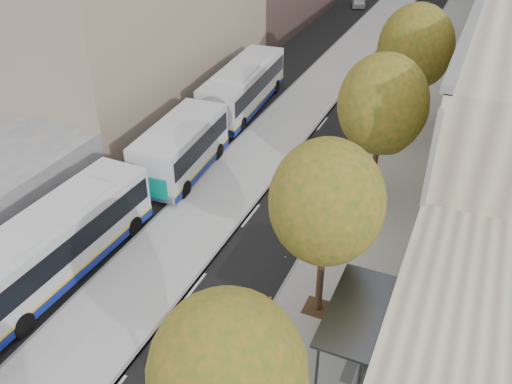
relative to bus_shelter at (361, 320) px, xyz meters
The scene contains 9 objects.
bus_platform 25.96m from the bus_shelter, 111.69° to the left, with size 4.25×150.00×0.15m, color #A6A6A6.
sidewalk 24.19m from the bus_shelter, 93.72° to the left, with size 4.75×150.00×0.08m, color gray.
bus_shelter is the anchor object (origin of this frame).
tree_b 6.93m from the bus_shelter, 109.31° to the right, with size 4.00×4.00×6.97m.
tree_c 4.23m from the bus_shelter, 135.67° to the left, with size 4.20×4.20×7.28m.
tree_d 11.70m from the bus_shelter, 100.71° to the left, with size 4.40×4.40×7.60m.
tree_e 20.45m from the bus_shelter, 95.95° to the left, with size 4.60×4.60×7.92m.
bus_far 19.91m from the bus_shelter, 130.96° to the left, with size 3.93×18.71×3.09m.
distant_car 53.70m from the bus_shelter, 104.48° to the left, with size 1.53×3.80×1.30m, color silver.
Camera 1 is at (7.76, -2.76, 15.94)m, focal length 38.00 mm.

